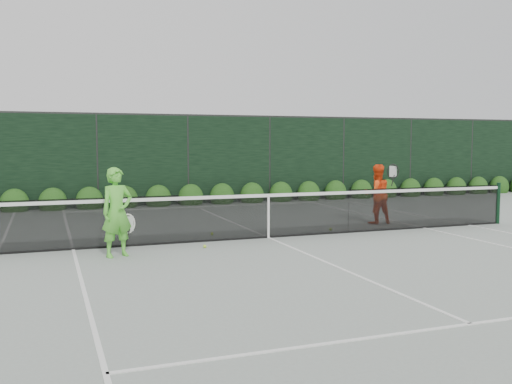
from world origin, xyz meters
name	(u,v)px	position (x,y,z in m)	size (l,w,h in m)	color
ground	(268,238)	(0.00, 0.00, 0.00)	(80.00, 80.00, 0.00)	gray
tennis_net	(267,214)	(-0.02, 0.00, 0.53)	(12.90, 0.10, 1.07)	#11341D
player_woman	(117,212)	(-3.37, -0.95, 0.82)	(0.70, 0.57, 1.65)	#5ED03D
player_man	(377,194)	(3.44, 1.09, 0.77)	(0.89, 0.64, 1.54)	#FF4A15
court_lines	(268,238)	(0.00, 0.00, 0.01)	(11.03, 23.83, 0.01)	white
windscreen_fence	(325,176)	(0.00, -2.71, 1.51)	(32.00, 21.07, 3.06)	black
hedge_row	(191,198)	(0.00, 7.15, 0.23)	(31.66, 0.65, 0.94)	#10330D
tennis_balls	(252,236)	(-0.31, 0.18, 0.03)	(3.48, 1.54, 0.07)	#B6E432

